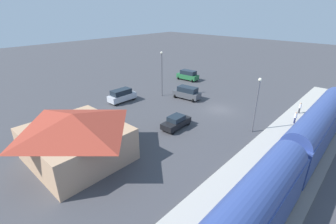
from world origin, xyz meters
name	(u,v)px	position (x,y,z in m)	size (l,w,h in m)	color
ground_plane	(219,110)	(0.00, 0.00, 0.00)	(200.00, 200.00, 0.00)	#424247
railway_track	(317,138)	(-14.00, 0.00, 0.09)	(4.80, 70.00, 0.30)	slate
platform	(284,128)	(-10.00, 0.00, 0.15)	(3.20, 46.00, 0.30)	#B7B2A8
passenger_train	(290,162)	(-14.00, 12.05, 2.86)	(2.93, 37.47, 4.98)	#33478C
station_building	(76,136)	(4.00, 22.00, 2.72)	(10.54, 9.61, 5.24)	tan
pedestrian_on_platform	(300,107)	(-10.06, -6.28, 1.28)	(0.36, 0.36, 1.71)	#333338
pedestrian_waiting_far	(295,117)	(-10.64, -2.12, 1.28)	(0.36, 0.36, 1.71)	#23284C
suv_green	(188,75)	(14.38, -10.28, 1.15)	(5.01, 2.63, 2.22)	#236638
suv_silver	(122,95)	(14.37, 8.21, 1.15)	(2.01, 4.92, 2.22)	silver
suv_charcoal	(187,93)	(6.94, -0.50, 1.15)	(5.09, 2.81, 2.22)	#47494F
sedan_black	(176,122)	(0.94, 9.47, 0.88)	(2.01, 4.57, 1.74)	black
light_pole_near_platform	(257,99)	(-7.20, 3.62, 4.62)	(0.44, 0.44, 7.28)	#515156
light_pole_lot_center	(162,69)	(11.40, 1.27, 5.05)	(0.44, 0.44, 8.08)	#515156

